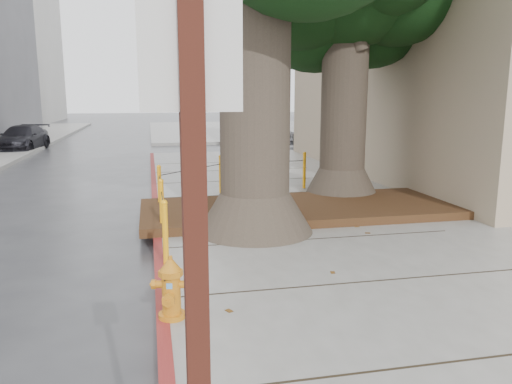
# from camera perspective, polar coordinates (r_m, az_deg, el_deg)

# --- Properties ---
(ground) EXTENTS (140.00, 140.00, 0.00)m
(ground) POSITION_cam_1_polar(r_m,az_deg,el_deg) (6.52, 7.53, -11.75)
(ground) COLOR #28282B
(ground) RESTS_ON ground
(sidewalk_far) EXTENTS (16.00, 20.00, 0.15)m
(sidewalk_far) POSITION_cam_1_polar(r_m,az_deg,el_deg) (36.64, 0.72, 7.16)
(sidewalk_far) COLOR slate
(sidewalk_far) RESTS_ON ground
(curb_red) EXTENTS (0.14, 26.00, 0.16)m
(curb_red) POSITION_cam_1_polar(r_m,az_deg,el_deg) (8.51, -11.16, -5.86)
(curb_red) COLOR maroon
(curb_red) RESTS_ON ground
(planter_bed) EXTENTS (6.40, 2.60, 0.16)m
(planter_bed) POSITION_cam_1_polar(r_m,az_deg,el_deg) (10.26, 5.06, -1.90)
(planter_bed) COLOR black
(planter_bed) RESTS_ON sidewalk_main
(building_side_white) EXTENTS (10.00, 10.00, 9.00)m
(building_side_white) POSITION_cam_1_polar(r_m,az_deg,el_deg) (36.50, 18.18, 13.57)
(building_side_white) COLOR silver
(building_side_white) RESTS_ON ground
(building_side_grey) EXTENTS (12.00, 14.00, 12.00)m
(building_side_grey) POSITION_cam_1_polar(r_m,az_deg,el_deg) (44.82, 21.22, 14.72)
(building_side_grey) COLOR slate
(building_side_grey) RESTS_ON ground
(bollard_ring) EXTENTS (3.79, 5.39, 0.95)m
(bollard_ring) POSITION_cam_1_polar(r_m,az_deg,el_deg) (10.27, -5.15, 0.58)
(bollard_ring) COLOR #FEA20E
(bollard_ring) RESTS_ON sidewalk_main
(fire_hydrant) EXTENTS (0.37, 0.35, 0.70)m
(fire_hydrant) POSITION_cam_1_polar(r_m,az_deg,el_deg) (5.49, -9.68, -10.77)
(fire_hydrant) COLOR orange
(fire_hydrant) RESTS_ON sidewalk_main
(car_silver) EXTENTS (3.55, 1.70, 1.17)m
(car_silver) POSITION_cam_1_polar(r_m,az_deg,el_deg) (24.86, 7.44, 6.44)
(car_silver) COLOR #939297
(car_silver) RESTS_ON ground
(car_red) EXTENTS (4.09, 1.56, 1.33)m
(car_red) POSITION_cam_1_polar(r_m,az_deg,el_deg) (27.37, 20.96, 6.39)
(car_red) COLOR maroon
(car_red) RESTS_ON ground
(car_dark) EXTENTS (2.06, 4.14, 1.16)m
(car_dark) POSITION_cam_1_polar(r_m,az_deg,el_deg) (25.44, -25.16, 5.59)
(car_dark) COLOR black
(car_dark) RESTS_ON ground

